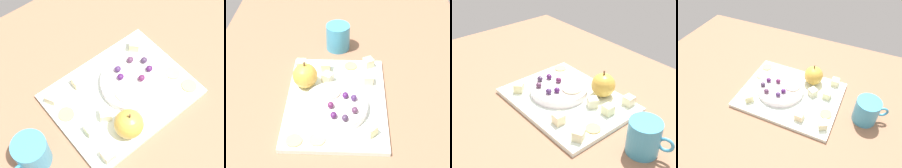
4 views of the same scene
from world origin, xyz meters
TOP-DOWN VIEW (x-y plane):
  - table at (0.00, 0.00)cm, footprint 134.51×88.47cm
  - platter at (0.08, -1.40)cm, footprint 36.41×27.64cm
  - serving_dish at (3.98, -1.49)cm, footprint 17.55×17.55cm
  - apple_whole at (-5.59, -10.59)cm, footprint 7.23×7.23cm
  - apple_stem at (-5.59, -10.59)cm, footprint 0.50×0.50cm
  - cheese_cube_0 at (-7.32, 7.89)cm, footprint 2.90×2.90cm
  - cheese_cube_1 at (12.32, 7.65)cm, footprint 3.93×3.93cm
  - cheese_cube_2 at (-13.77, -12.83)cm, footprint 2.81×2.81cm
  - cheese_cube_3 at (-12.90, -5.12)cm, footprint 2.89×2.89cm
  - cheese_cube_4 at (-15.38, 8.11)cm, footprint 3.74×3.74cm
  - cheese_cube_5 at (-7.70, -4.24)cm, footprint 3.80×3.80cm
  - cracker_0 at (15.34, -11.22)cm, footprint 4.11×4.11cm
  - cracker_1 at (14.86, -5.52)cm, footprint 4.11×4.11cm
  - cracker_2 at (-14.97, 2.60)cm, footprint 4.11×4.11cm
  - grape_0 at (5.64, -2.64)cm, footprint 1.88×1.69cm
  - grape_1 at (10.04, 1.22)cm, footprint 1.88×1.69cm
  - grape_2 at (7.26, 3.68)cm, footprint 1.88×1.69cm
  - grape_3 at (2.66, 3.46)cm, footprint 1.88×1.69cm
  - grape_4 at (1.68, 1.15)cm, footprint 1.88×1.69cm
  - grape_5 at (9.24, -1.71)cm, footprint 1.88×1.69cm
  - apple_slice_0 at (0.22, -3.17)cm, footprint 5.85×5.85cm
  - cup at (-27.21, -1.92)cm, footprint 10.87×7.93cm

SIDE VIEW (x-z plane):
  - table at x=0.00cm, z-range 0.00..3.40cm
  - platter at x=0.08cm, z-range 3.40..4.78cm
  - cracker_0 at x=15.34cm, z-range 4.78..5.18cm
  - cracker_1 at x=14.86cm, z-range 4.78..5.18cm
  - cracker_2 at x=-14.97cm, z-range 4.78..5.18cm
  - serving_dish at x=3.98cm, z-range 4.78..7.14cm
  - cheese_cube_0 at x=-7.32cm, z-range 4.78..7.57cm
  - cheese_cube_1 at x=12.32cm, z-range 4.78..7.57cm
  - cheese_cube_2 at x=-13.77cm, z-range 4.78..7.57cm
  - cheese_cube_3 at x=-12.90cm, z-range 4.78..7.57cm
  - cheese_cube_4 at x=-15.38cm, z-range 4.78..7.57cm
  - cheese_cube_5 at x=-7.70cm, z-range 4.78..7.57cm
  - apple_slice_0 at x=0.22cm, z-range 7.14..7.74cm
  - cup at x=-27.21cm, z-range 3.40..12.30cm
  - grape_4 at x=1.68cm, z-range 7.14..8.71cm
  - grape_2 at x=7.26cm, z-range 7.14..8.76cm
  - grape_1 at x=10.04cm, z-range 7.14..8.77cm
  - grape_3 at x=2.66cm, z-range 7.14..8.78cm
  - grape_5 at x=9.24cm, z-range 7.14..8.79cm
  - grape_0 at x=5.64cm, z-range 7.14..8.85cm
  - apple_whole at x=-5.59cm, z-range 4.78..12.02cm
  - apple_stem at x=-5.59cm, z-range 12.02..13.22cm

